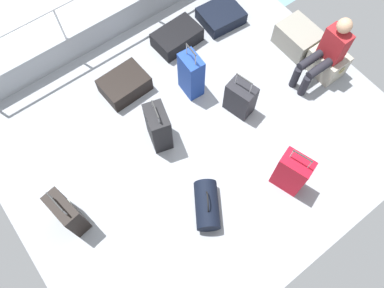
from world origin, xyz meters
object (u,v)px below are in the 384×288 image
cargo_crate_1 (327,62)px  suitcase_7 (292,173)px  suitcase_0 (177,37)px  suitcase_4 (221,16)px  passenger_seated (327,52)px  duffel_bag (207,205)px  suitcase_6 (191,75)px  suitcase_2 (125,85)px  suitcase_5 (158,127)px  cargo_crate_0 (298,38)px  suitcase_3 (68,213)px  suitcase_1 (240,98)px

cargo_crate_1 → suitcase_7: bearing=-60.1°
suitcase_0 → suitcase_4: (0.06, 0.83, -0.02)m
cargo_crate_1 → passenger_seated: size_ratio=0.49×
passenger_seated → duffel_bag: size_ratio=1.66×
passenger_seated → suitcase_7: bearing=-57.2°
suitcase_4 → suitcase_6: bearing=-56.9°
suitcase_2 → suitcase_0: bearing=102.7°
suitcase_5 → passenger_seated: bearing=77.4°
cargo_crate_1 → passenger_seated: passenger_seated is taller
passenger_seated → suitcase_6: size_ratio=1.19×
suitcase_5 → cargo_crate_0: bearing=91.1°
suitcase_2 → suitcase_3: size_ratio=0.85×
suitcase_2 → suitcase_4: bearing=95.7°
cargo_crate_1 → suitcase_4: cargo_crate_1 is taller
suitcase_5 → suitcase_4: bearing=119.9°
cargo_crate_0 → suitcase_6: (-0.34, -1.78, 0.18)m
cargo_crate_1 → suitcase_5: (-0.54, -2.62, 0.15)m
suitcase_0 → suitcase_2: (0.25, -1.12, 0.01)m
cargo_crate_1 → suitcase_6: (-0.93, -1.79, 0.17)m
cargo_crate_1 → suitcase_2: cargo_crate_1 is taller
cargo_crate_1 → duffel_bag: duffel_bag is taller
suitcase_2 → suitcase_7: suitcase_7 is taller
suitcase_4 → suitcase_1: bearing=-30.2°
suitcase_7 → suitcase_6: bearing=-176.5°
suitcase_6 → cargo_crate_0: bearing=79.3°
suitcase_2 → suitcase_3: (1.23, -1.56, 0.18)m
suitcase_1 → duffel_bag: suitcase_1 is taller
cargo_crate_0 → suitcase_5: (0.05, -2.60, 0.16)m
passenger_seated → suitcase_4: bearing=-165.6°
cargo_crate_0 → suitcase_2: 2.70m
suitcase_3 → suitcase_7: suitcase_7 is taller
suitcase_4 → duffel_bag: bearing=-42.3°
cargo_crate_1 → suitcase_5: 2.68m
suitcase_4 → suitcase_7: (2.66, -1.06, 0.24)m
suitcase_7 → duffel_bag: bearing=-108.4°
suitcase_4 → suitcase_5: suitcase_5 is taller
suitcase_3 → duffel_bag: bearing=57.6°
suitcase_2 → suitcase_4: suitcase_2 is taller
suitcase_3 → passenger_seated: bearing=86.1°
suitcase_3 → suitcase_4: (-1.42, 3.50, -0.21)m
suitcase_1 → duffel_bag: (0.88, -1.27, -0.12)m
cargo_crate_1 → suitcase_1: bearing=-100.3°
cargo_crate_0 → suitcase_6: bearing=-100.7°
suitcase_6 → suitcase_7: suitcase_6 is taller
suitcase_4 → duffel_bag: duffel_bag is taller
cargo_crate_0 → suitcase_3: size_ratio=0.82×
passenger_seated → suitcase_5: (-0.54, -2.44, -0.23)m
suitcase_2 → suitcase_5: size_ratio=0.83×
cargo_crate_1 → suitcase_1: 1.48m
suitcase_4 → cargo_crate_0: bearing=28.6°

